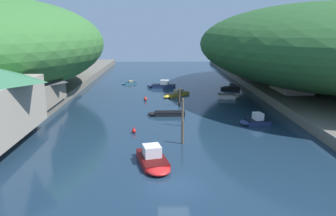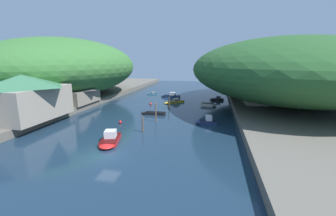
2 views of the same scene
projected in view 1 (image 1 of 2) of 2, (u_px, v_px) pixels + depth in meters
The scene contains 19 objects.
water_surface at pixel (166, 101), 54.35m from camera, with size 130.00×130.00×0.00m, color #192D42.
left_bank at pixel (0, 98), 53.53m from camera, with size 22.00×120.00×1.30m.
right_bank at pixel (329, 97), 54.85m from camera, with size 22.00×120.00×1.30m.
hillside_right at pixel (321, 45), 59.72m from camera, with size 43.75×61.26×15.03m.
boathouse_shed at pixel (32, 88), 46.62m from camera, with size 7.49×10.42×4.33m.
right_bank_cottage at pixel (292, 75), 55.57m from camera, with size 5.10×8.53×5.24m.
boat_navy_launch at pixel (254, 121), 41.26m from camera, with size 3.98×2.47×1.49m.
boat_yellow_tender at pixel (230, 88), 64.70m from camera, with size 4.04×2.29×1.12m.
boat_far_upstream at pixel (165, 114), 45.49m from camera, with size 5.16×1.57×0.55m.
boat_moored_right at pixel (161, 85), 66.20m from camera, with size 5.99×2.49×1.61m.
boat_red_skiff at pixel (129, 83), 70.59m from camera, with size 3.38×2.07×0.79m.
boat_small_dinghy at pixel (154, 160), 29.00m from camera, with size 3.42×5.99×1.62m.
boat_open_rowboat at pixel (229, 96), 56.69m from camera, with size 3.86×2.39×0.71m.
boat_cabin_cruiser at pixel (176, 94), 58.42m from camera, with size 5.22×5.20×1.12m.
mooring_post_nearest at pixel (183, 132), 34.20m from camera, with size 0.24×0.24×2.62m.
mooring_post_second at pixel (183, 112), 40.27m from camera, with size 0.26×0.26×3.58m.
mooring_post_fourth at pixel (179, 97), 50.95m from camera, with size 0.29×0.29×2.81m.
channel_buoy_near at pixel (145, 99), 54.67m from camera, with size 0.57×0.57×0.85m.
channel_buoy_far at pixel (134, 131), 37.87m from camera, with size 0.52×0.52×0.77m.
Camera 1 is at (-1.04, -23.03, 11.91)m, focal length 35.00 mm.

